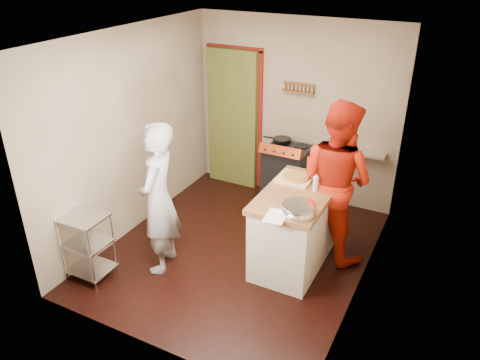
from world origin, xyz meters
name	(u,v)px	position (x,y,z in m)	size (l,w,h in m)	color
floor	(238,250)	(0.00, 0.00, 0.00)	(3.50, 3.50, 0.00)	black
back_wall	(255,115)	(-0.64, 1.78, 1.13)	(3.00, 0.44, 2.60)	tan
left_wall	(132,133)	(-1.50, 0.00, 1.30)	(0.04, 3.50, 2.60)	tan
right_wall	(372,183)	(1.50, 0.00, 1.30)	(0.04, 3.50, 2.60)	tan
ceiling	(238,35)	(0.00, 0.00, 2.61)	(3.00, 3.50, 0.02)	white
stove	(286,174)	(0.05, 1.42, 0.45)	(0.60, 0.63, 1.00)	black
wire_shelving	(87,243)	(-1.28, -1.20, 0.44)	(0.48, 0.40, 0.80)	silver
island	(295,226)	(0.69, 0.10, 0.50)	(0.74, 1.37, 1.25)	beige
person_stripe	(159,199)	(-0.65, -0.66, 0.89)	(0.65, 0.43, 1.79)	silver
person_red	(336,180)	(1.00, 0.55, 0.97)	(0.94, 0.73, 1.93)	red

